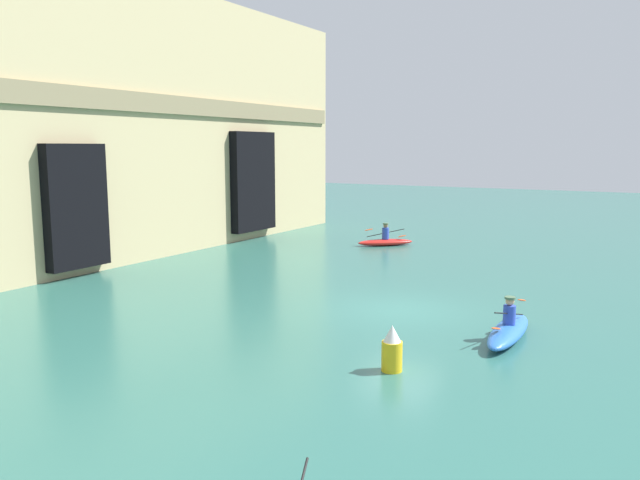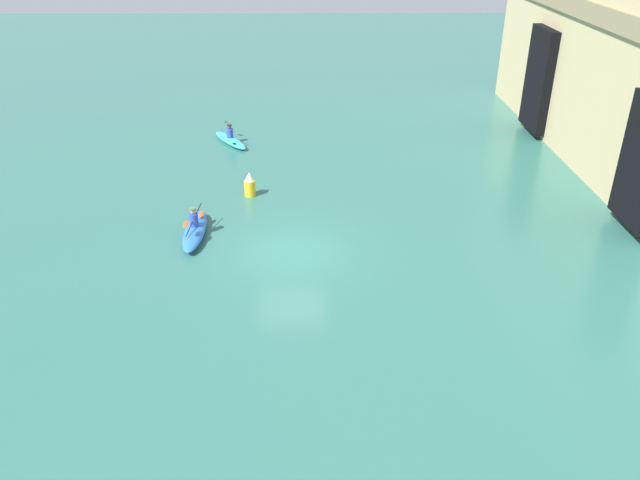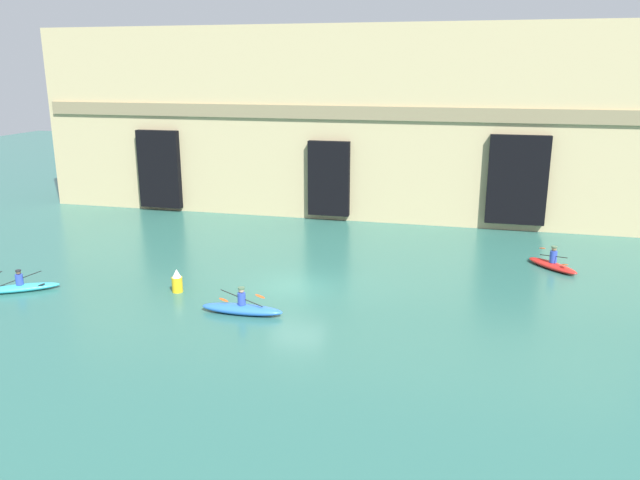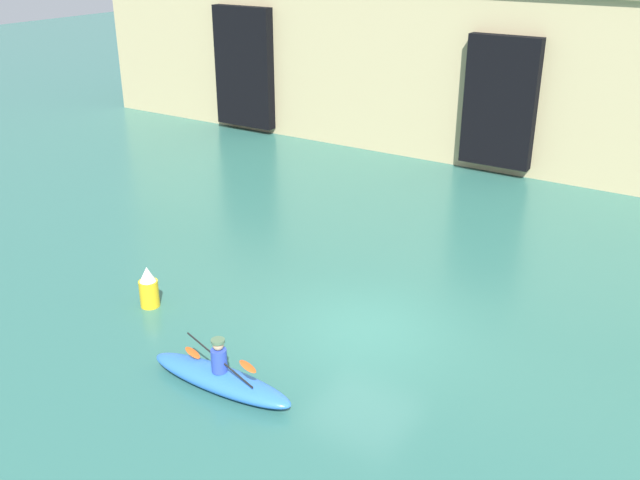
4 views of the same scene
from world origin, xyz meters
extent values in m
plane|color=#2D665B|center=(0.00, 0.00, 0.00)|extent=(120.00, 120.00, 0.00)
cube|color=tan|center=(-1.75, 15.84, 6.19)|extent=(40.79, 5.33, 12.39)
cube|color=black|center=(-13.67, 13.02, 2.94)|extent=(3.03, 0.70, 5.35)
cube|color=black|center=(-1.58, 13.02, 2.79)|extent=(2.71, 0.70, 4.84)
ellipsoid|color=blue|center=(-1.34, -3.68, 0.21)|extent=(3.48, 0.84, 0.42)
cylinder|color=#2D47B7|center=(-1.34, -3.68, 0.67)|extent=(0.33, 0.33, 0.50)
sphere|color=tan|center=(-1.34, -3.68, 1.04)|extent=(0.23, 0.23, 0.23)
cylinder|color=#4C6B4C|center=(-1.34, -3.68, 1.13)|extent=(0.29, 0.29, 0.06)
cylinder|color=black|center=(-1.34, -3.68, 0.70)|extent=(1.94, 0.33, 0.50)
ellipsoid|color=#D84C19|center=(-2.18, -3.55, 0.49)|extent=(0.46, 0.24, 0.15)
ellipsoid|color=#D84C19|center=(-0.49, -3.81, 0.90)|extent=(0.46, 0.24, 0.15)
cylinder|color=yellow|center=(-5.10, -1.93, 0.35)|extent=(0.48, 0.48, 0.70)
cone|color=white|center=(-5.10, -1.93, 0.89)|extent=(0.41, 0.41, 0.38)
camera|label=1|loc=(-17.80, -7.32, 5.09)|focal=35.00mm
camera|label=2|loc=(19.78, 0.85, 10.94)|focal=35.00mm
camera|label=3|loc=(7.55, -26.06, 9.82)|focal=35.00mm
camera|label=4|loc=(7.00, -12.89, 8.67)|focal=40.00mm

